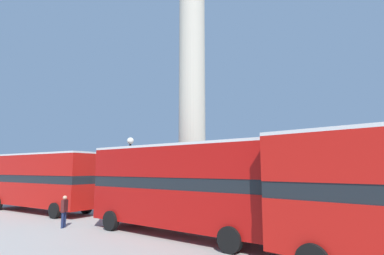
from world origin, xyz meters
TOP-DOWN VIEW (x-y plane):
  - ground_plane at (0.00, 0.00)m, footprint 200.00×200.00m
  - monument_column at (0.00, 0.00)m, footprint 6.12×6.12m
  - bus_b at (-9.71, -5.98)m, footprint 10.72×3.47m
  - bus_c at (3.61, -5.82)m, footprint 10.13×2.80m
  - equestrian_statue at (8.29, 4.03)m, footprint 3.27×2.70m
  - street_lamp at (-2.64, -3.54)m, footprint 0.47×0.47m
  - pedestrian_near_lamp at (-2.54, -8.17)m, footprint 0.39×0.48m

SIDE VIEW (x-z plane):
  - ground_plane at x=0.00m, z-range 0.00..0.00m
  - pedestrian_near_lamp at x=-2.54m, z-range 0.11..1.82m
  - equestrian_statue at x=8.29m, z-range -1.21..4.75m
  - bus_b at x=-9.71m, z-range 0.23..4.55m
  - bus_c at x=3.61m, z-range 0.23..4.56m
  - street_lamp at x=-2.64m, z-range 0.57..5.89m
  - monument_column at x=0.00m, z-range -3.45..20.80m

